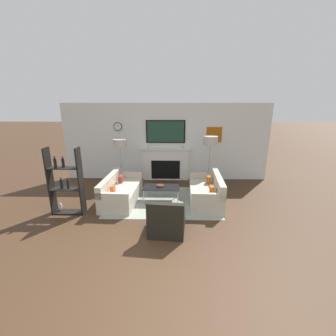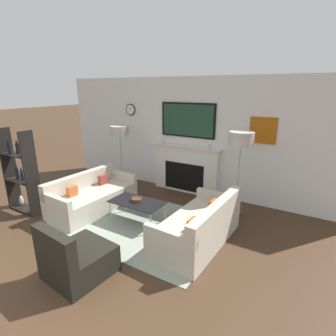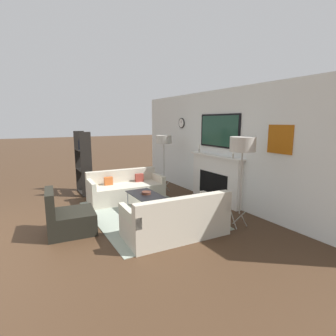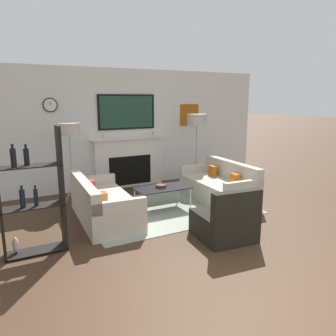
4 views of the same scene
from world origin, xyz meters
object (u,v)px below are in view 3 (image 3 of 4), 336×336
floor_lamp_left (164,140)px  floor_lamp_right (243,145)px  couch_left (126,190)px  couch_right (176,221)px  coffee_table (146,196)px  armchair (68,219)px  shelf_unit (83,165)px  decorative_bowl (146,193)px

floor_lamp_left → floor_lamp_right: size_ratio=0.94×
couch_left → floor_lamp_left: 1.73m
couch_right → coffee_table: couch_right is taller
couch_left → coffee_table: (1.16, 0.02, 0.13)m
coffee_table → armchair: bearing=-82.7°
shelf_unit → couch_left: bearing=33.0°
armchair → floor_lamp_right: size_ratio=0.51×
couch_left → couch_right: 2.45m
floor_lamp_right → shelf_unit: size_ratio=1.00×
couch_left → floor_lamp_right: floor_lamp_right is taller
coffee_table → floor_lamp_left: floor_lamp_left is taller
couch_left → floor_lamp_right: (2.68, 1.24, 1.27)m
couch_left → armchair: size_ratio=2.16×
coffee_table → decorative_bowl: (-0.02, 0.02, 0.06)m
decorative_bowl → armchair: bearing=-82.0°
coffee_table → shelf_unit: bearing=-161.5°
shelf_unit → armchair: bearing=-18.3°
armchair → shelf_unit: (-2.53, 0.84, 0.54)m
couch_right → floor_lamp_left: size_ratio=1.13×
armchair → coffee_table: size_ratio=0.85×
couch_left → shelf_unit: (-1.17, -0.76, 0.54)m
couch_right → shelf_unit: (-3.61, -0.75, 0.53)m
armchair → floor_lamp_right: bearing=65.1°
floor_lamp_left → armchair: bearing=-60.5°
couch_right → decorative_bowl: couch_right is taller
couch_left → couch_right: (2.45, -0.00, 0.01)m
couch_right → armchair: armchair is taller
couch_left → shelf_unit: size_ratio=1.09×
coffee_table → shelf_unit: size_ratio=0.60×
couch_right → floor_lamp_right: bearing=79.4°
floor_lamp_right → couch_right: bearing=-100.6°
couch_right → couch_left: bearing=179.9°
armchair → decorative_bowl: armchair is taller
couch_left → coffee_table: couch_left is taller
couch_right → decorative_bowl: (-1.31, 0.05, 0.18)m
coffee_table → floor_lamp_left: (-1.40, 1.22, 1.06)m
armchair → decorative_bowl: 1.67m
decorative_bowl → shelf_unit: 2.46m
couch_right → floor_lamp_right: 1.79m
couch_left → coffee_table: 1.17m
decorative_bowl → floor_lamp_right: 2.23m
floor_lamp_left → floor_lamp_right: (2.91, 0.00, 0.09)m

